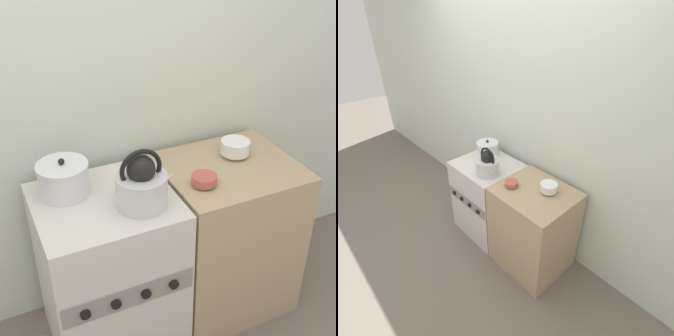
% 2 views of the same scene
% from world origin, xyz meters
% --- Properties ---
extents(wall_back, '(7.00, 0.06, 2.50)m').
position_xyz_m(wall_back, '(0.00, 0.64, 1.25)').
color(wall_back, silver).
rests_on(wall_back, ground_plane).
extents(stove, '(0.61, 0.58, 0.84)m').
position_xyz_m(stove, '(0.00, 0.28, 0.42)').
color(stove, beige).
rests_on(stove, ground_plane).
extents(counter, '(0.64, 0.57, 0.85)m').
position_xyz_m(counter, '(0.64, 0.29, 0.43)').
color(counter, tan).
rests_on(counter, ground_plane).
extents(kettle, '(0.27, 0.22, 0.27)m').
position_xyz_m(kettle, '(0.14, 0.18, 0.94)').
color(kettle, silver).
rests_on(kettle, stove).
extents(cooking_pot, '(0.23, 0.23, 0.17)m').
position_xyz_m(cooking_pot, '(-0.14, 0.40, 0.92)').
color(cooking_pot, silver).
rests_on(cooking_pot, stove).
extents(enamel_bowl, '(0.14, 0.14, 0.08)m').
position_xyz_m(enamel_bowl, '(0.71, 0.36, 0.90)').
color(enamel_bowl, white).
rests_on(enamel_bowl, counter).
extents(small_ceramic_bowl, '(0.12, 0.12, 0.05)m').
position_xyz_m(small_ceramic_bowl, '(0.44, 0.19, 0.88)').
color(small_ceramic_bowl, '#B75147').
rests_on(small_ceramic_bowl, counter).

